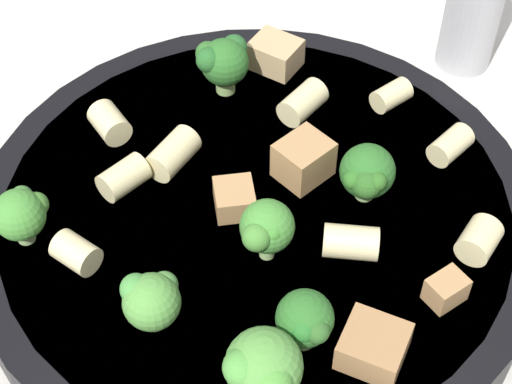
{
  "coord_description": "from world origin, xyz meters",
  "views": [
    {
      "loc": [
        -0.22,
        0.19,
        0.37
      ],
      "look_at": [
        0.0,
        0.0,
        0.04
      ],
      "focal_mm": 60.0,
      "sensor_mm": 36.0,
      "label": 1
    }
  ],
  "objects_px": {
    "broccoli_floret_4": "(306,319)",
    "rigatoni_2": "(76,253)",
    "rigatoni_5": "(303,102)",
    "broccoli_floret_6": "(367,174)",
    "rigatoni_3": "(391,95)",
    "broccoli_floret_5": "(266,228)",
    "rigatoni_7": "(351,242)",
    "pasta_bowl": "(256,220)",
    "rigatoni_0": "(173,154)",
    "rigatoni_1": "(110,123)",
    "rigatoni_4": "(450,145)",
    "rigatoni_6": "(124,177)",
    "chicken_chunk_3": "(446,290)",
    "chicken_chunk_0": "(308,163)",
    "broccoli_floret_1": "(223,61)",
    "rigatoni_8": "(479,240)",
    "broccoli_floret_2": "(21,213)",
    "chicken_chunk_4": "(275,54)",
    "broccoli_floret_3": "(150,298)",
    "chicken_chunk_1": "(373,346)",
    "pepper_shaker": "(475,1)",
    "broccoli_floret_0": "(263,368)",
    "chicken_chunk_2": "(234,199)"
  },
  "relations": [
    {
      "from": "rigatoni_1",
      "to": "broccoli_floret_0",
      "type": "bearing_deg",
      "value": 166.74
    },
    {
      "from": "rigatoni_6",
      "to": "chicken_chunk_4",
      "type": "height_order",
      "value": "chicken_chunk_4"
    },
    {
      "from": "chicken_chunk_1",
      "to": "pepper_shaker",
      "type": "height_order",
      "value": "pepper_shaker"
    },
    {
      "from": "rigatoni_0",
      "to": "chicken_chunk_1",
      "type": "distance_m",
      "value": 0.15
    },
    {
      "from": "broccoli_floret_3",
      "to": "broccoli_floret_4",
      "type": "bearing_deg",
      "value": -140.52
    },
    {
      "from": "broccoli_floret_6",
      "to": "rigatoni_8",
      "type": "xyz_separation_m",
      "value": [
        -0.06,
        -0.02,
        -0.01
      ]
    },
    {
      "from": "rigatoni_3",
      "to": "chicken_chunk_4",
      "type": "xyz_separation_m",
      "value": [
        0.07,
        0.03,
        0.0
      ]
    },
    {
      "from": "broccoli_floret_4",
      "to": "rigatoni_4",
      "type": "distance_m",
      "value": 0.15
    },
    {
      "from": "rigatoni_3",
      "to": "chicken_chunk_3",
      "type": "height_order",
      "value": "same"
    },
    {
      "from": "chicken_chunk_4",
      "to": "rigatoni_4",
      "type": "bearing_deg",
      "value": -169.42
    },
    {
      "from": "broccoli_floret_5",
      "to": "rigatoni_7",
      "type": "distance_m",
      "value": 0.04
    },
    {
      "from": "pasta_bowl",
      "to": "rigatoni_8",
      "type": "bearing_deg",
      "value": -146.4
    },
    {
      "from": "broccoli_floret_3",
      "to": "rigatoni_7",
      "type": "bearing_deg",
      "value": -108.21
    },
    {
      "from": "rigatoni_5",
      "to": "rigatoni_6",
      "type": "bearing_deg",
      "value": 80.07
    },
    {
      "from": "rigatoni_1",
      "to": "rigatoni_2",
      "type": "distance_m",
      "value": 0.09
    },
    {
      "from": "pasta_bowl",
      "to": "broccoli_floret_4",
      "type": "height_order",
      "value": "broccoli_floret_4"
    },
    {
      "from": "rigatoni_2",
      "to": "rigatoni_8",
      "type": "distance_m",
      "value": 0.2
    },
    {
      "from": "rigatoni_7",
      "to": "chicken_chunk_0",
      "type": "relative_size",
      "value": 1.01
    },
    {
      "from": "broccoli_floret_0",
      "to": "broccoli_floret_6",
      "type": "relative_size",
      "value": 1.1
    },
    {
      "from": "rigatoni_2",
      "to": "rigatoni_3",
      "type": "bearing_deg",
      "value": -96.2
    },
    {
      "from": "broccoli_floret_2",
      "to": "chicken_chunk_4",
      "type": "relative_size",
      "value": 1.15
    },
    {
      "from": "broccoli_floret_0",
      "to": "chicken_chunk_4",
      "type": "xyz_separation_m",
      "value": [
        0.16,
        -0.15,
        -0.01
      ]
    },
    {
      "from": "broccoli_floret_4",
      "to": "rigatoni_2",
      "type": "distance_m",
      "value": 0.12
    },
    {
      "from": "pepper_shaker",
      "to": "broccoli_floret_6",
      "type": "bearing_deg",
      "value": 110.49
    },
    {
      "from": "broccoli_floret_1",
      "to": "broccoli_floret_6",
      "type": "distance_m",
      "value": 0.11
    },
    {
      "from": "rigatoni_3",
      "to": "chicken_chunk_2",
      "type": "relative_size",
      "value": 1.01
    },
    {
      "from": "broccoli_floret_1",
      "to": "rigatoni_3",
      "type": "height_order",
      "value": "broccoli_floret_1"
    },
    {
      "from": "broccoli_floret_0",
      "to": "broccoli_floret_3",
      "type": "height_order",
      "value": "broccoli_floret_0"
    },
    {
      "from": "rigatoni_6",
      "to": "chicken_chunk_2",
      "type": "relative_size",
      "value": 1.14
    },
    {
      "from": "rigatoni_2",
      "to": "rigatoni_3",
      "type": "relative_size",
      "value": 0.97
    },
    {
      "from": "broccoli_floret_3",
      "to": "chicken_chunk_0",
      "type": "height_order",
      "value": "broccoli_floret_3"
    },
    {
      "from": "broccoli_floret_6",
      "to": "rigatoni_4",
      "type": "height_order",
      "value": "broccoli_floret_6"
    },
    {
      "from": "rigatoni_6",
      "to": "chicken_chunk_3",
      "type": "bearing_deg",
      "value": -154.82
    },
    {
      "from": "chicken_chunk_2",
      "to": "chicken_chunk_4",
      "type": "height_order",
      "value": "chicken_chunk_4"
    },
    {
      "from": "broccoli_floret_6",
      "to": "broccoli_floret_3",
      "type": "bearing_deg",
      "value": 84.94
    },
    {
      "from": "rigatoni_5",
      "to": "pasta_bowl",
      "type": "bearing_deg",
      "value": 118.16
    },
    {
      "from": "broccoli_floret_5",
      "to": "rigatoni_0",
      "type": "xyz_separation_m",
      "value": [
        0.08,
        -0.0,
        -0.01
      ]
    },
    {
      "from": "broccoli_floret_2",
      "to": "broccoli_floret_5",
      "type": "bearing_deg",
      "value": -136.76
    },
    {
      "from": "broccoli_floret_1",
      "to": "pepper_shaker",
      "type": "distance_m",
      "value": 0.17
    },
    {
      "from": "pasta_bowl",
      "to": "rigatoni_0",
      "type": "height_order",
      "value": "rigatoni_0"
    },
    {
      "from": "rigatoni_7",
      "to": "broccoli_floret_4",
      "type": "bearing_deg",
      "value": 113.53
    },
    {
      "from": "broccoli_floret_1",
      "to": "broccoli_floret_5",
      "type": "relative_size",
      "value": 0.99
    },
    {
      "from": "broccoli_floret_6",
      "to": "rigatoni_3",
      "type": "bearing_deg",
      "value": -57.33
    },
    {
      "from": "rigatoni_1",
      "to": "chicken_chunk_2",
      "type": "distance_m",
      "value": 0.09
    },
    {
      "from": "rigatoni_5",
      "to": "broccoli_floret_6",
      "type": "bearing_deg",
      "value": 163.95
    },
    {
      "from": "rigatoni_0",
      "to": "rigatoni_5",
      "type": "distance_m",
      "value": 0.08
    },
    {
      "from": "broccoli_floret_3",
      "to": "rigatoni_8",
      "type": "height_order",
      "value": "broccoli_floret_3"
    },
    {
      "from": "rigatoni_0",
      "to": "chicken_chunk_0",
      "type": "xyz_separation_m",
      "value": [
        -0.05,
        -0.05,
        0.0
      ]
    },
    {
      "from": "chicken_chunk_1",
      "to": "broccoli_floret_4",
      "type": "bearing_deg",
      "value": 35.89
    },
    {
      "from": "pasta_bowl",
      "to": "broccoli_floret_2",
      "type": "distance_m",
      "value": 0.12
    }
  ]
}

